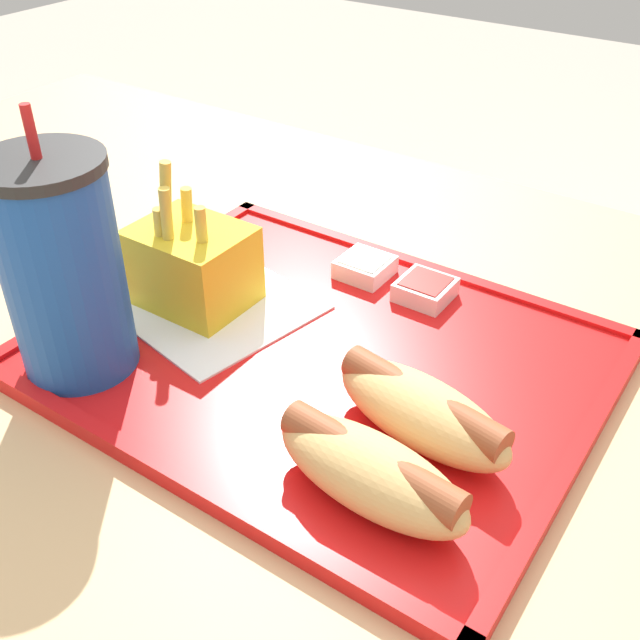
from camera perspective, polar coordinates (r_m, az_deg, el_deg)
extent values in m
cube|color=tan|center=(0.87, -2.14, -22.25)|extent=(1.38, 0.80, 0.74)
cube|color=red|center=(0.58, 0.00, -2.83)|extent=(0.41, 0.33, 0.01)
cube|color=red|center=(0.69, 7.43, 4.32)|extent=(0.41, 0.01, 0.00)
cube|color=red|center=(0.49, -10.73, -11.55)|extent=(0.41, 0.01, 0.00)
cube|color=red|center=(0.52, 18.82, -9.77)|extent=(0.01, 0.33, 0.00)
cube|color=red|center=(0.69, -13.85, 3.51)|extent=(0.01, 0.33, 0.00)
cube|color=white|center=(0.64, -8.59, 1.45)|extent=(0.19, 0.17, 0.00)
cylinder|color=#194CA5|center=(0.55, -18.94, 3.34)|extent=(0.08, 0.08, 0.16)
cylinder|color=#262626|center=(0.52, -20.67, 11.06)|extent=(0.09, 0.09, 0.01)
cylinder|color=red|center=(0.51, -21.18, 13.25)|extent=(0.01, 0.01, 0.03)
ellipsoid|color=tan|center=(0.45, 3.87, -11.54)|extent=(0.14, 0.06, 0.04)
cylinder|color=brown|center=(0.45, 3.92, -10.69)|extent=(0.12, 0.03, 0.02)
ellipsoid|color=tan|center=(0.50, 7.77, -6.98)|extent=(0.14, 0.07, 0.04)
cylinder|color=brown|center=(0.49, 7.86, -6.14)|extent=(0.12, 0.04, 0.02)
cube|color=gold|center=(0.62, -9.66, 4.03)|extent=(0.09, 0.07, 0.07)
cylinder|color=gold|center=(0.61, -11.65, 7.94)|extent=(0.02, 0.01, 0.09)
cylinder|color=gold|center=(0.61, -12.03, 5.92)|extent=(0.01, 0.01, 0.06)
cylinder|color=gold|center=(0.62, -10.04, 7.17)|extent=(0.01, 0.01, 0.07)
cylinder|color=gold|center=(0.60, -11.50, 6.37)|extent=(0.01, 0.01, 0.08)
cylinder|color=gold|center=(0.59, -8.81, 5.51)|extent=(0.01, 0.01, 0.07)
cube|color=silver|center=(0.66, 3.78, 3.92)|extent=(0.04, 0.04, 0.02)
cube|color=white|center=(0.66, 3.80, 4.49)|extent=(0.04, 0.04, 0.00)
cube|color=silver|center=(0.64, 8.01, 2.30)|extent=(0.04, 0.04, 0.02)
cube|color=#B21914|center=(0.64, 8.07, 2.88)|extent=(0.04, 0.04, 0.00)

